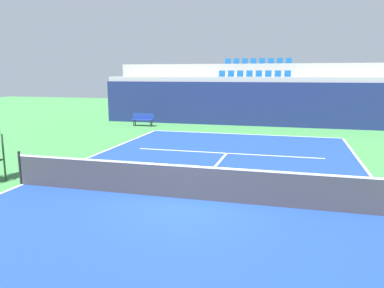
# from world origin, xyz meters

# --- Properties ---
(ground_plane) EXTENTS (80.00, 80.00, 0.00)m
(ground_plane) POSITION_xyz_m (0.00, 0.00, 0.00)
(ground_plane) COLOR #387A3D
(court_surface) EXTENTS (11.00, 24.00, 0.01)m
(court_surface) POSITION_xyz_m (0.00, 0.00, 0.01)
(court_surface) COLOR navy
(court_surface) RESTS_ON ground_plane
(baseline_far) EXTENTS (11.00, 0.10, 0.00)m
(baseline_far) POSITION_xyz_m (0.00, 11.95, 0.01)
(baseline_far) COLOR white
(baseline_far) RESTS_ON court_surface
(sideline_left) EXTENTS (0.10, 24.00, 0.00)m
(sideline_left) POSITION_xyz_m (-5.45, 0.00, 0.01)
(sideline_left) COLOR white
(sideline_left) RESTS_ON court_surface
(service_line_far) EXTENTS (8.26, 0.10, 0.00)m
(service_line_far) POSITION_xyz_m (0.00, 6.40, 0.01)
(service_line_far) COLOR white
(service_line_far) RESTS_ON court_surface
(centre_service_line) EXTENTS (0.10, 6.40, 0.00)m
(centre_service_line) POSITION_xyz_m (0.00, 3.20, 0.01)
(centre_service_line) COLOR white
(centre_service_line) RESTS_ON court_surface
(back_wall) EXTENTS (20.98, 0.30, 2.93)m
(back_wall) POSITION_xyz_m (0.00, 15.76, 1.46)
(back_wall) COLOR navy
(back_wall) RESTS_ON ground_plane
(stands_tier_lower) EXTENTS (20.98, 2.40, 3.27)m
(stands_tier_lower) POSITION_xyz_m (0.00, 17.11, 1.63)
(stands_tier_lower) COLOR #9E9E99
(stands_tier_lower) RESTS_ON ground_plane
(stands_tier_upper) EXTENTS (20.98, 2.40, 4.20)m
(stands_tier_upper) POSITION_xyz_m (0.00, 19.51, 2.10)
(stands_tier_upper) COLOR #9E9E99
(stands_tier_upper) RESTS_ON ground_plane
(seating_row_lower) EXTENTS (5.00, 0.44, 0.44)m
(seating_row_lower) POSITION_xyz_m (0.00, 17.20, 3.39)
(seating_row_lower) COLOR #145193
(seating_row_lower) RESTS_ON stands_tier_lower
(seating_row_upper) EXTENTS (5.00, 0.44, 0.44)m
(seating_row_upper) POSITION_xyz_m (0.00, 19.60, 4.32)
(seating_row_upper) COLOR #145193
(seating_row_upper) RESTS_ON stands_tier_upper
(tennis_net) EXTENTS (11.08, 0.08, 1.07)m
(tennis_net) POSITION_xyz_m (0.00, 0.00, 0.51)
(tennis_net) COLOR black
(tennis_net) RESTS_ON court_surface
(player_bench) EXTENTS (1.50, 0.40, 0.85)m
(player_bench) POSITION_xyz_m (-6.98, 13.76, 0.51)
(player_bench) COLOR navy
(player_bench) RESTS_ON ground_plane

